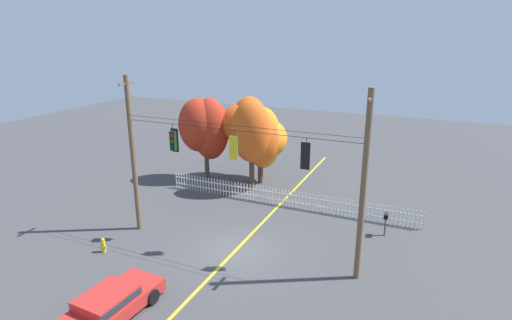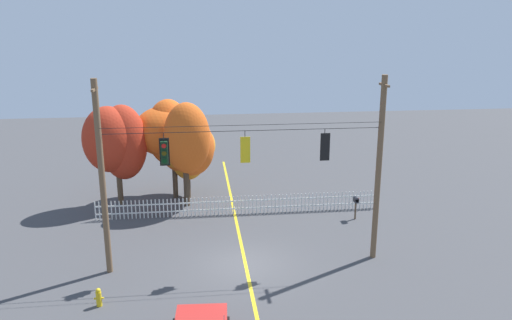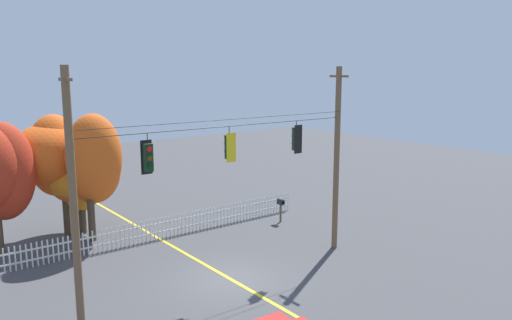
{
  "view_description": "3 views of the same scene",
  "coord_description": "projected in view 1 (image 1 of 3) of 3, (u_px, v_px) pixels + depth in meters",
  "views": [
    {
      "loc": [
        8.64,
        -17.06,
        10.84
      ],
      "look_at": [
        1.04,
        0.22,
        4.96
      ],
      "focal_mm": 29.15,
      "sensor_mm": 36.0,
      "label": 1
    },
    {
      "loc": [
        -2.04,
        -21.09,
        10.84
      ],
      "look_at": [
        0.52,
        0.13,
        4.99
      ],
      "focal_mm": 35.0,
      "sensor_mm": 36.0,
      "label": 2
    },
    {
      "loc": [
        -11.16,
        -16.19,
        8.55
      ],
      "look_at": [
        1.44,
        0.12,
        4.84
      ],
      "focal_mm": 35.32,
      "sensor_mm": 36.0,
      "label": 3
    }
  ],
  "objects": [
    {
      "name": "parked_car",
      "position": [
        110.0,
        304.0,
        16.27
      ],
      "size": [
        2.24,
        4.58,
        1.15
      ],
      "color": "red",
      "rests_on": "ground"
    },
    {
      "name": "traffic_signal_westbound_side",
      "position": [
        234.0,
        147.0,
        19.8
      ],
      "size": [
        0.43,
        0.38,
        1.41
      ],
      "color": "black"
    },
    {
      "name": "signal_support_span",
      "position": [
        235.0,
        169.0,
        20.14
      ],
      "size": [
        12.6,
        1.1,
        8.7
      ],
      "color": "brown",
      "rests_on": "ground"
    },
    {
      "name": "ground",
      "position": [
        236.0,
        250.0,
        21.46
      ],
      "size": [
        80.0,
        80.0,
        0.0
      ],
      "primitive_type": "plane",
      "color": "#424244"
    },
    {
      "name": "white_picket_fence",
      "position": [
        285.0,
        198.0,
        26.69
      ],
      "size": [
        16.72,
        0.06,
        1.12
      ],
      "color": "silver",
      "rests_on": "ground"
    },
    {
      "name": "autumn_maple_near_fence",
      "position": [
        204.0,
        127.0,
        30.59
      ],
      "size": [
        3.77,
        2.86,
        6.23
      ],
      "color": "brown",
      "rests_on": "ground"
    },
    {
      "name": "fire_hydrant",
      "position": [
        103.0,
        245.0,
        21.18
      ],
      "size": [
        0.38,
        0.22,
        0.78
      ],
      "color": "gold",
      "rests_on": "ground"
    },
    {
      "name": "traffic_signal_eastbound_side",
      "position": [
        173.0,
        141.0,
        21.17
      ],
      "size": [
        0.43,
        0.38,
        1.49
      ],
      "color": "black"
    },
    {
      "name": "traffic_signal_southbound_primary",
      "position": [
        306.0,
        155.0,
        18.42
      ],
      "size": [
        0.43,
        0.38,
        1.42
      ],
      "color": "black"
    },
    {
      "name": "autumn_oak_far_east",
      "position": [
        255.0,
        136.0,
        28.39
      ],
      "size": [
        3.0,
        3.3,
        6.48
      ],
      "color": "#473828",
      "rests_on": "ground"
    },
    {
      "name": "autumn_maple_far_west",
      "position": [
        262.0,
        138.0,
        30.2
      ],
      "size": [
        3.77,
        3.57,
        5.66
      ],
      "color": "#473828",
      "rests_on": "ground"
    },
    {
      "name": "lane_centerline_stripe",
      "position": [
        236.0,
        250.0,
        21.46
      ],
      "size": [
        0.16,
        36.0,
        0.01
      ],
      "primitive_type": "cube",
      "color": "gold",
      "rests_on": "ground"
    },
    {
      "name": "roadside_mailbox",
      "position": [
        386.0,
        217.0,
        22.69
      ],
      "size": [
        0.25,
        0.44,
        1.34
      ],
      "color": "brown",
      "rests_on": "ground"
    },
    {
      "name": "autumn_maple_mid",
      "position": [
        251.0,
        127.0,
        30.4
      ],
      "size": [
        4.41,
        3.7,
        6.34
      ],
      "color": "#473828",
      "rests_on": "ground"
    }
  ]
}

